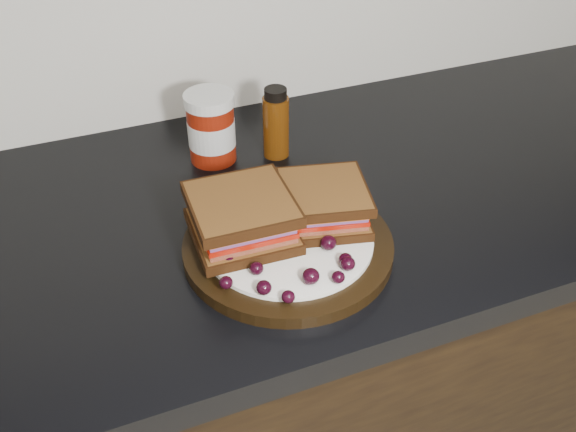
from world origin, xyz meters
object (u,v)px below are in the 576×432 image
(plate, at_px, (288,246))
(oil_bottle, at_px, (276,123))
(condiment_jar, at_px, (211,128))
(sandwich_left, at_px, (242,217))

(plate, height_order, oil_bottle, oil_bottle)
(condiment_jar, bearing_deg, plate, -83.88)
(sandwich_left, relative_size, condiment_jar, 1.13)
(plate, relative_size, sandwich_left, 2.15)
(plate, xyz_separation_m, sandwich_left, (-0.05, 0.03, 0.04))
(sandwich_left, distance_m, condiment_jar, 0.23)
(oil_bottle, bearing_deg, sandwich_left, -121.21)
(condiment_jar, height_order, oil_bottle, oil_bottle)
(sandwich_left, xyz_separation_m, condiment_jar, (0.03, 0.23, 0.00))
(plate, relative_size, condiment_jar, 2.43)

